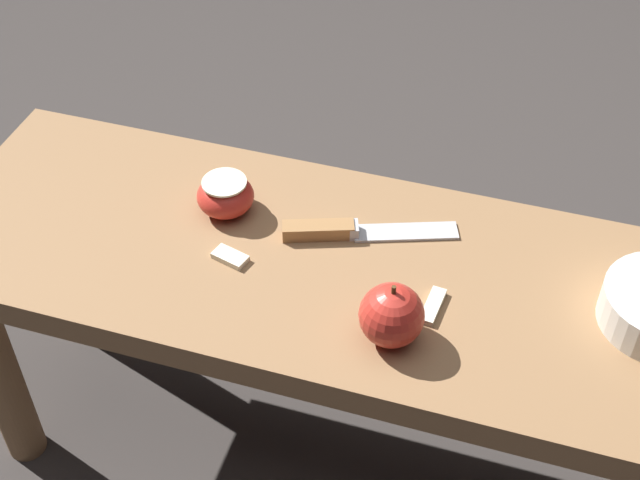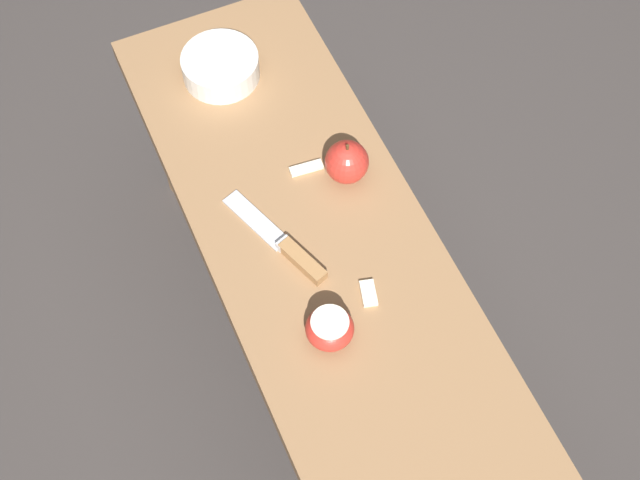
# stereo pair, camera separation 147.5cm
# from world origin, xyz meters

# --- Properties ---
(ground_plane) EXTENTS (8.00, 8.00, 0.00)m
(ground_plane) POSITION_xyz_m (0.00, 0.00, 0.00)
(ground_plane) COLOR #383330
(wooden_bench) EXTENTS (1.09, 0.37, 0.44)m
(wooden_bench) POSITION_xyz_m (0.00, 0.00, 0.36)
(wooden_bench) COLOR olive
(wooden_bench) RESTS_ON ground_plane
(knife) EXTENTS (0.23, 0.10, 0.02)m
(knife) POSITION_xyz_m (-0.01, 0.05, 0.45)
(knife) COLOR #B7BABF
(knife) RESTS_ON wooden_bench
(apple_whole) EXTENTS (0.08, 0.08, 0.09)m
(apple_whole) POSITION_xyz_m (0.09, -0.10, 0.48)
(apple_whole) COLOR red
(apple_whole) RESTS_ON wooden_bench
(apple_cut) EXTENTS (0.08, 0.08, 0.05)m
(apple_cut) POSITION_xyz_m (-0.18, 0.05, 0.47)
(apple_cut) COLOR red
(apple_cut) RESTS_ON wooden_bench
(apple_slice_near_knife) EXTENTS (0.05, 0.03, 0.01)m
(apple_slice_near_knife) POSITION_xyz_m (-0.14, -0.03, 0.45)
(apple_slice_near_knife) COLOR silver
(apple_slice_near_knife) RESTS_ON wooden_bench
(apple_slice_center) EXTENTS (0.02, 0.06, 0.01)m
(apple_slice_center) POSITION_xyz_m (0.13, -0.04, 0.45)
(apple_slice_center) COLOR silver
(apple_slice_center) RESTS_ON wooden_bench
(bowl) EXTENTS (0.14, 0.14, 0.05)m
(bowl) POSITION_xyz_m (0.39, 0.02, 0.47)
(bowl) COLOR silver
(bowl) RESTS_ON wooden_bench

